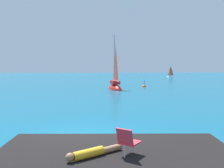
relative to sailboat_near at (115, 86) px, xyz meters
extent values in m
plane|color=#0F5675|center=(-2.62, -20.01, -0.39)|extent=(160.00, 160.00, 0.00)
cube|color=black|center=(-1.49, -23.29, -0.12)|extent=(7.07, 3.82, 0.55)
cube|color=black|center=(1.16, -21.31, -0.39)|extent=(1.40, 1.28, 0.86)
cube|color=black|center=(-3.67, -21.29, -0.39)|extent=(1.09, 0.90, 0.76)
ellipsoid|color=red|center=(0.00, 0.02, -0.39)|extent=(1.95, 3.94, 1.30)
cube|color=red|center=(0.00, 0.02, 0.47)|extent=(1.19, 1.79, 0.42)
cylinder|color=#B7B7BC|center=(-0.07, 0.37, 3.21)|extent=(0.14, 0.14, 5.89)
cylinder|color=#B2B2B7|center=(0.14, -0.79, 0.67)|extent=(0.53, 2.34, 0.11)
pyramid|color=#DB4C38|center=(0.05, -0.28, 2.97)|extent=(0.41, 1.87, 4.48)
ellipsoid|color=white|center=(14.45, 26.91, -0.39)|extent=(1.82, 1.48, 0.61)
cube|color=white|center=(14.45, 26.91, 0.02)|extent=(0.88, 0.78, 0.20)
cylinder|color=#B7B7BC|center=(14.31, 27.00, 1.30)|extent=(0.07, 0.07, 2.77)
cylinder|color=#B2B2B7|center=(14.78, 26.70, 0.11)|extent=(0.96, 0.65, 0.05)
pyramid|color=#DB4C38|center=(14.57, 26.83, 1.19)|extent=(0.76, 0.52, 2.11)
cylinder|color=gold|center=(-2.26, -23.85, 0.28)|extent=(0.88, 0.70, 0.24)
cylinder|color=#9E704C|center=(-1.63, -23.43, 0.25)|extent=(0.68, 0.54, 0.18)
sphere|color=#9E704C|center=(-2.71, -24.16, 0.30)|extent=(0.22, 0.22, 0.22)
cube|color=#E03342|center=(-1.12, -23.69, 0.51)|extent=(0.70, 0.70, 0.04)
cube|color=#E03342|center=(-1.28, -23.90, 0.73)|extent=(0.47, 0.41, 0.45)
cylinder|color=silver|center=(-1.00, -23.53, 0.33)|extent=(0.04, 0.04, 0.35)
cylinder|color=silver|center=(-1.28, -23.90, 0.33)|extent=(0.04, 0.04, 0.35)
sphere|color=#EA5114|center=(4.13, 3.16, -0.39)|extent=(0.56, 0.56, 0.56)
cylinder|color=black|center=(4.13, 3.16, 0.16)|extent=(0.06, 0.06, 0.60)
camera|label=1|loc=(-1.96, -30.48, 2.66)|focal=40.58mm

